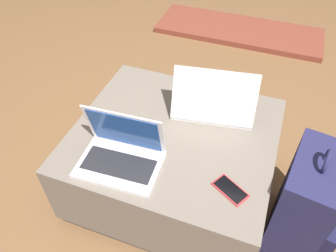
# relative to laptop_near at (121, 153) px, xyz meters

# --- Properties ---
(ground_plane) EXTENTS (14.00, 14.00, 0.00)m
(ground_plane) POSITION_rel_laptop_near_xyz_m (0.15, 0.22, -0.45)
(ground_plane) COLOR brown
(ottoman) EXTENTS (0.89, 0.80, 0.40)m
(ottoman) POSITION_rel_laptop_near_xyz_m (0.15, 0.22, -0.25)
(ottoman) COLOR #3D3832
(ottoman) RESTS_ON ground_plane
(laptop_near) EXTENTS (0.34, 0.24, 0.23)m
(laptop_near) POSITION_rel_laptop_near_xyz_m (0.00, 0.00, 0.00)
(laptop_near) COLOR silver
(laptop_near) RESTS_ON ottoman
(laptop_far) EXTENTS (0.40, 0.30, 0.24)m
(laptop_far) POSITION_rel_laptop_near_xyz_m (0.27, 0.42, 0.00)
(laptop_far) COLOR silver
(laptop_far) RESTS_ON ottoman
(cell_phone) EXTENTS (0.15, 0.13, 0.01)m
(cell_phone) POSITION_rel_laptop_near_xyz_m (0.45, 0.01, -0.04)
(cell_phone) COLOR red
(cell_phone) RESTS_ON ottoman
(backpack) EXTENTS (0.30, 0.37, 0.57)m
(backpack) POSITION_rel_laptop_near_xyz_m (0.76, 0.16, -0.21)
(backpack) COLOR #23234C
(backpack) RESTS_ON ground_plane
(fireplace_hearth) EXTENTS (1.40, 0.50, 0.04)m
(fireplace_hearth) POSITION_rel_laptop_near_xyz_m (0.15, 1.93, -0.42)
(fireplace_hearth) COLOR brown
(fireplace_hearth) RESTS_ON ground_plane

